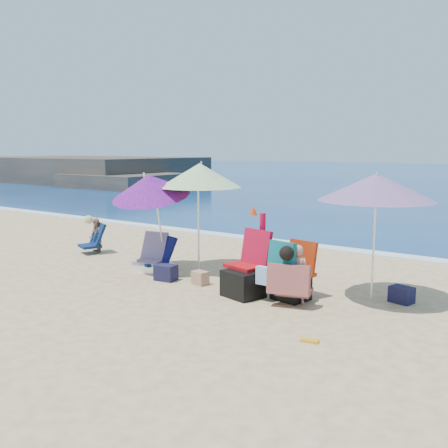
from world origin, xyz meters
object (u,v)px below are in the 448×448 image
Objects in this scene: umbrella_striped at (200,175)px; camp_chair_right at (290,278)px; umbrella_blue at (150,186)px; camp_chair_left at (246,276)px; furled_umbrella at (261,242)px; chair_navy at (160,262)px; person_center at (293,276)px; person_left at (95,235)px; chair_rainbow at (150,260)px; umbrella_turquoise at (377,187)px.

camp_chair_right is (2.50, -0.74, -1.62)m from umbrella_striped.
camp_chair_left is at bearing -6.40° from umbrella_blue.
furled_umbrella reaches higher than chair_navy.
person_left is (-5.94, 0.93, -0.05)m from person_center.
chair_navy is 0.23m from chair_rainbow.
camp_chair_left is at bearing -10.59° from person_left.
camp_chair_left reaches higher than chair_navy.
furled_umbrella is at bearing 8.10° from chair_rainbow.
umbrella_striped is 1.04m from umbrella_blue.
umbrella_striped reaches higher than chair_navy.
camp_chair_left reaches higher than person_left.
chair_navy is 2.50m from camp_chair_left.
chair_rainbow is (-4.57, -0.55, -1.71)m from umbrella_turquoise.
furled_umbrella is at bearing -7.92° from umbrella_striped.
furled_umbrella is 2.39m from chair_navy.
umbrella_turquoise reaches higher than furled_umbrella.
chair_rainbow is at bearing 171.61° from camp_chair_left.
umbrella_turquoise is 0.97× the size of umbrella_striped.
umbrella_turquoise reaches higher than person_center.
umbrella_turquoise is 2.73× the size of chair_navy.
umbrella_striped reaches higher than camp_chair_right.
umbrella_turquoise is 1.96× the size of camp_chair_left.
furled_umbrella is at bearing -2.23° from person_left.
umbrella_striped is 2.89× the size of chair_rainbow.
person_center is at bearing -136.42° from umbrella_turquoise.
person_left is at bearing -179.40° from umbrella_striped.
person_left is (-5.01, 0.94, 0.09)m from camp_chair_left.
umbrella_turquoise is 2.21× the size of person_center.
person_left is at bearing 171.08° from person_center.
furled_umbrella reaches higher than person_left.
furled_umbrella is 4.87m from person_left.
camp_chair_right reaches higher than chair_navy.
umbrella_striped is 2.83× the size of chair_navy.
camp_chair_left is at bearing -153.74° from umbrella_turquoise.
umbrella_blue reaches higher than furled_umbrella.
camp_chair_left is at bearing -179.65° from person_center.
umbrella_turquoise is 1.97m from person_center.
camp_chair_left reaches higher than camp_chair_right.
camp_chair_right is at bearing -2.73° from chair_rainbow.
person_left is at bearing 165.31° from umbrella_blue.
furled_umbrella is (2.35, 0.47, -0.97)m from umbrella_blue.
camp_chair_right reaches higher than chair_rainbow.
furled_umbrella is 1.58× the size of person_left.
chair_rainbow is at bearing 177.27° from camp_chair_right.
chair_rainbow is at bearing -173.13° from umbrella_turquoise.
umbrella_striped reaches higher than furled_umbrella.
umbrella_striped is 2.09m from chair_rainbow.
furled_umbrella is at bearing 150.09° from camp_chair_right.
umbrella_striped is 2.03× the size of camp_chair_left.
chair_navy is 0.81× the size of person_center.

